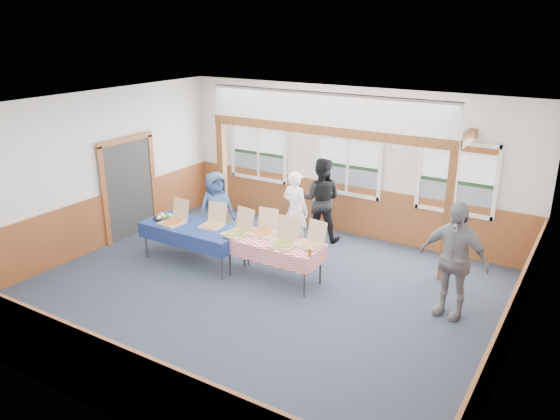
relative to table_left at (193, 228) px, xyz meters
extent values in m
plane|color=#252D3D|center=(1.82, -0.47, -0.71)|extent=(8.00, 8.00, 0.00)
plane|color=white|center=(1.82, -0.47, 2.49)|extent=(8.00, 8.00, 0.00)
plane|color=silver|center=(1.82, 3.03, 0.89)|extent=(8.00, 0.00, 8.00)
plane|color=silver|center=(1.82, -3.97, 0.89)|extent=(8.00, 0.00, 8.00)
plane|color=silver|center=(-2.18, -0.47, 0.89)|extent=(0.00, 8.00, 8.00)
plane|color=silver|center=(5.82, -0.47, 0.89)|extent=(0.00, 8.00, 8.00)
cube|color=brown|center=(1.82, 3.00, -0.16)|extent=(7.98, 0.05, 1.10)
cube|color=brown|center=(1.82, -3.95, -0.16)|extent=(7.98, 0.05, 1.10)
cube|color=brown|center=(-2.15, -0.47, -0.16)|extent=(0.05, 6.98, 1.10)
cube|color=brown|center=(5.80, -0.47, -0.16)|extent=(0.05, 6.98, 1.10)
cube|color=#2F2F2F|center=(-2.14, 0.43, 0.34)|extent=(0.06, 1.30, 2.10)
cube|color=white|center=(-0.48, 2.97, 0.20)|extent=(1.52, 0.05, 0.08)
cube|color=white|center=(-0.48, 2.97, 1.58)|extent=(1.52, 0.05, 0.08)
cube|color=white|center=(-1.22, 2.97, 0.89)|extent=(0.08, 0.05, 1.46)
cube|color=white|center=(0.26, 2.97, 0.89)|extent=(0.08, 0.05, 1.46)
cube|color=white|center=(-0.48, 2.97, 0.89)|extent=(0.05, 0.05, 1.30)
cube|color=slate|center=(-0.48, 3.01, 0.50)|extent=(1.40, 0.02, 0.52)
cube|color=#1B361B|center=(-0.48, 3.01, 0.80)|extent=(1.40, 0.02, 0.08)
cube|color=#B7BEC5|center=(-0.48, 3.01, 1.19)|extent=(1.40, 0.02, 0.70)
cube|color=brown|center=(-0.48, 2.95, 1.48)|extent=(1.40, 0.07, 0.10)
cube|color=white|center=(1.82, 2.97, 0.20)|extent=(1.52, 0.05, 0.08)
cube|color=white|center=(1.82, 2.97, 1.58)|extent=(1.52, 0.05, 0.08)
cube|color=white|center=(1.08, 2.97, 0.89)|extent=(0.08, 0.05, 1.46)
cube|color=white|center=(2.56, 2.97, 0.89)|extent=(0.08, 0.05, 1.46)
cube|color=white|center=(1.82, 2.97, 0.89)|extent=(0.05, 0.05, 1.30)
cube|color=slate|center=(1.82, 3.01, 0.50)|extent=(1.40, 0.02, 0.52)
cube|color=#1B361B|center=(1.82, 3.01, 0.80)|extent=(1.40, 0.02, 0.08)
cube|color=#B7BEC5|center=(1.82, 3.01, 1.19)|extent=(1.40, 0.02, 0.70)
cube|color=brown|center=(1.82, 2.95, 1.48)|extent=(1.40, 0.07, 0.10)
cube|color=white|center=(4.12, 2.97, 0.20)|extent=(1.52, 0.05, 0.08)
cube|color=white|center=(4.12, 2.97, 1.58)|extent=(1.52, 0.05, 0.08)
cube|color=white|center=(3.38, 2.97, 0.89)|extent=(0.08, 0.05, 1.46)
cube|color=white|center=(4.86, 2.97, 0.89)|extent=(0.08, 0.05, 1.46)
cube|color=white|center=(4.12, 2.97, 0.89)|extent=(0.05, 0.05, 1.30)
cube|color=slate|center=(4.12, 3.01, 0.50)|extent=(1.40, 0.02, 0.52)
cube|color=#1B361B|center=(4.12, 3.01, 0.80)|extent=(1.40, 0.02, 0.08)
cube|color=#B7BEC5|center=(4.12, 3.01, 1.19)|extent=(1.40, 0.02, 0.70)
cube|color=brown|center=(4.12, 2.95, 1.48)|extent=(1.40, 0.07, 0.10)
cube|color=#533512|center=(-0.68, 1.83, 0.49)|extent=(0.15, 0.15, 2.40)
cube|color=#533512|center=(4.32, 1.83, 0.49)|extent=(0.15, 0.15, 2.40)
cube|color=#533512|center=(1.82, 1.83, 1.78)|extent=(5.15, 0.18, 0.18)
cylinder|color=#2F2F2F|center=(-0.93, -0.35, -0.34)|extent=(0.04, 0.04, 0.73)
cylinder|color=#2F2F2F|center=(-0.93, 0.35, -0.34)|extent=(0.04, 0.04, 0.73)
cylinder|color=#2F2F2F|center=(0.93, -0.35, -0.34)|extent=(0.04, 0.04, 0.73)
cylinder|color=#2F2F2F|center=(0.93, 0.35, -0.34)|extent=(0.04, 0.04, 0.73)
cube|color=#2F2F2F|center=(0.00, 0.00, 0.03)|extent=(2.13, 1.30, 0.03)
cube|color=navy|center=(0.00, 0.00, 0.05)|extent=(2.21, 1.37, 0.01)
cube|color=navy|center=(0.00, -0.44, -0.10)|extent=(1.99, 0.52, 0.28)
cube|color=navy|center=(0.00, 0.44, -0.10)|extent=(1.99, 0.52, 0.28)
cylinder|color=#2F2F2F|center=(0.96, -0.13, -0.34)|extent=(0.04, 0.04, 0.73)
cylinder|color=#2F2F2F|center=(0.96, 0.45, -0.34)|extent=(0.04, 0.04, 0.73)
cylinder|color=#2F2F2F|center=(2.52, -0.13, -0.34)|extent=(0.04, 0.04, 0.73)
cylinder|color=#2F2F2F|center=(2.52, 0.45, -0.34)|extent=(0.04, 0.04, 0.73)
cube|color=#2F2F2F|center=(1.74, 0.16, 0.03)|extent=(1.80, 1.06, 0.03)
cube|color=red|center=(1.74, 0.16, 0.05)|extent=(1.87, 1.13, 0.01)
cube|color=red|center=(1.74, -0.22, -0.10)|extent=(1.70, 0.39, 0.28)
cube|color=red|center=(1.74, 0.54, -0.10)|extent=(1.70, 0.39, 0.28)
cube|color=#CCAC88|center=(-0.40, -0.15, 0.08)|extent=(0.44, 0.44, 0.05)
cylinder|color=orange|center=(-0.40, -0.15, 0.11)|extent=(0.38, 0.38, 0.01)
cube|color=#CCAC88|center=(-0.38, 0.09, 0.30)|extent=(0.41, 0.13, 0.40)
cube|color=#CCAC88|center=(0.35, 0.12, 0.07)|extent=(0.44, 0.44, 0.04)
cylinder|color=tan|center=(0.35, 0.12, 0.10)|extent=(0.38, 0.38, 0.01)
cube|color=#CCAC88|center=(0.32, 0.35, 0.28)|extent=(0.40, 0.15, 0.38)
cube|color=#CCAC88|center=(0.99, 0.02, 0.08)|extent=(0.48, 0.48, 0.05)
cylinder|color=gold|center=(0.99, 0.02, 0.11)|extent=(0.42, 0.42, 0.01)
cube|color=#CCAC88|center=(1.03, 0.27, 0.30)|extent=(0.43, 0.17, 0.41)
cube|color=#CCAC88|center=(1.39, 0.31, 0.07)|extent=(0.44, 0.44, 0.04)
cylinder|color=orange|center=(1.39, 0.31, 0.10)|extent=(0.39, 0.39, 0.01)
cube|color=#CCAC88|center=(1.36, 0.54, 0.29)|extent=(0.41, 0.14, 0.39)
cube|color=#CCAC88|center=(1.99, 0.04, 0.08)|extent=(0.48, 0.48, 0.05)
cylinder|color=gold|center=(1.99, 0.04, 0.11)|extent=(0.42, 0.42, 0.01)
cube|color=#CCAC88|center=(1.95, 0.29, 0.31)|extent=(0.43, 0.16, 0.42)
cube|color=#CCAC88|center=(2.39, 0.26, 0.07)|extent=(0.43, 0.43, 0.04)
cylinder|color=tan|center=(2.39, 0.26, 0.10)|extent=(0.38, 0.38, 0.01)
cube|color=#CCAC88|center=(2.42, 0.48, 0.28)|extent=(0.39, 0.15, 0.37)
cylinder|color=black|center=(-0.75, 0.00, 0.07)|extent=(0.42, 0.42, 0.03)
cylinder|color=white|center=(-0.75, 0.00, 0.09)|extent=(0.09, 0.09, 0.04)
sphere|color=#3D712B|center=(-0.63, 0.00, 0.10)|extent=(0.09, 0.09, 0.09)
sphere|color=silver|center=(-0.68, 0.09, 0.10)|extent=(0.09, 0.09, 0.09)
sphere|color=#3D712B|center=(-0.78, 0.11, 0.10)|extent=(0.09, 0.09, 0.09)
sphere|color=silver|center=(-0.85, 0.05, 0.10)|extent=(0.09, 0.09, 0.09)
sphere|color=#3D712B|center=(-0.85, -0.05, 0.10)|extent=(0.09, 0.09, 0.09)
sphere|color=silver|center=(-0.78, -0.11, 0.10)|extent=(0.09, 0.09, 0.09)
sphere|color=#3D712B|center=(-0.68, -0.09, 0.10)|extent=(0.09, 0.09, 0.09)
cylinder|color=#A05C1A|center=(2.59, -0.09, 0.13)|extent=(0.07, 0.07, 0.15)
imported|color=white|center=(1.31, 1.64, 0.12)|extent=(0.64, 0.46, 1.64)
imported|color=black|center=(1.53, 2.33, 0.19)|extent=(1.03, 0.90, 1.80)
imported|color=#324D7F|center=(-0.16, 0.92, 0.09)|extent=(0.77, 0.91, 1.58)
imported|color=gray|center=(4.76, 0.60, 0.25)|extent=(1.18, 0.64, 1.90)
camera|label=1|loc=(6.54, -7.42, 3.77)|focal=35.00mm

